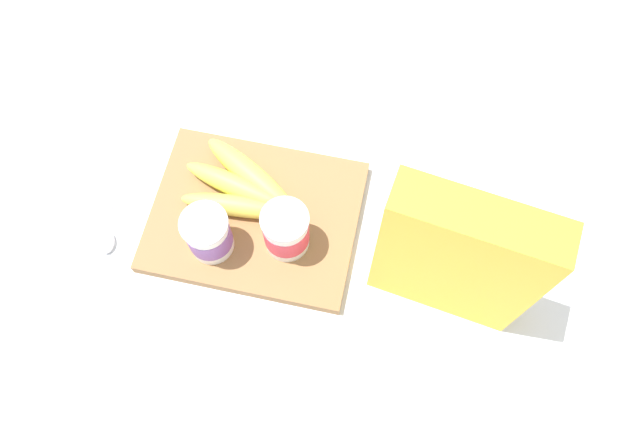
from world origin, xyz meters
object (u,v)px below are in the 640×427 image
(cereal_box, at_px, (457,259))
(yogurt_cup_front, at_px, (286,231))
(spoon, at_px, (108,227))
(yogurt_cup_back, at_px, (208,234))
(cutting_board, at_px, (255,216))
(banana_bunch, at_px, (243,187))

(cereal_box, distance_m, yogurt_cup_front, 0.25)
(spoon, bearing_deg, yogurt_cup_back, 179.92)
(cutting_board, height_order, banana_bunch, banana_bunch)
(cutting_board, xyz_separation_m, banana_bunch, (0.02, -0.03, 0.03))
(yogurt_cup_front, height_order, yogurt_cup_back, yogurt_cup_front)
(cereal_box, relative_size, yogurt_cup_front, 3.16)
(banana_bunch, bearing_deg, cereal_box, 164.80)
(cutting_board, bearing_deg, yogurt_cup_back, 52.62)
(cereal_box, bearing_deg, banana_bunch, 172.87)
(yogurt_cup_front, bearing_deg, yogurt_cup_back, 14.75)
(cutting_board, bearing_deg, spoon, 15.83)
(cutting_board, height_order, yogurt_cup_front, yogurt_cup_front)
(cereal_box, relative_size, spoon, 2.13)
(banana_bunch, bearing_deg, yogurt_cup_back, 75.77)
(spoon, bearing_deg, yogurt_cup_front, -174.24)
(cutting_board, xyz_separation_m, yogurt_cup_front, (-0.06, 0.03, 0.05))
(banana_bunch, xyz_separation_m, spoon, (0.20, 0.09, -0.04))
(yogurt_cup_back, relative_size, banana_bunch, 0.45)
(cutting_board, xyz_separation_m, yogurt_cup_back, (0.05, 0.06, 0.05))
(banana_bunch, bearing_deg, cutting_board, 126.84)
(yogurt_cup_front, distance_m, yogurt_cup_back, 0.11)
(yogurt_cup_front, relative_size, yogurt_cup_back, 1.03)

